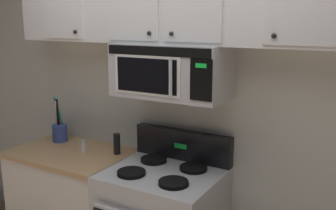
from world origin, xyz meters
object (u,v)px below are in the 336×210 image
at_px(salt_shaker, 83,146).
at_px(utensil_crock_blue, 60,130).
at_px(over_range_microwave, 172,70).
at_px(pepper_mill, 117,144).

bearing_deg(salt_shaker, utensil_crock_blue, 163.66).
bearing_deg(utensil_crock_blue, over_range_microwave, -1.26).
xyz_separation_m(over_range_microwave, salt_shaker, (-0.74, -0.08, -0.63)).
relative_size(over_range_microwave, salt_shaker, 8.16).
bearing_deg(salt_shaker, pepper_mill, 20.40).
relative_size(over_range_microwave, pepper_mill, 4.75).
distance_m(over_range_microwave, utensil_crock_blue, 1.24).
height_order(utensil_crock_blue, pepper_mill, utensil_crock_blue).
height_order(utensil_crock_blue, salt_shaker, utensil_crock_blue).
distance_m(utensil_crock_blue, pepper_mill, 0.61).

